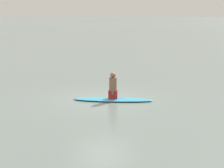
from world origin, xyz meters
name	(u,v)px	position (x,y,z in m)	size (l,w,h in m)	color
ground_plane	(104,99)	(0.00, 0.00, 0.00)	(400.00, 400.00, 0.00)	slate
surfboard	(113,99)	(-0.13, 0.43, 0.05)	(3.21, 0.76, 0.09)	#339EC6
person_paddler	(113,87)	(-0.13, 0.43, 0.57)	(0.45, 0.45, 1.06)	#A51E23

